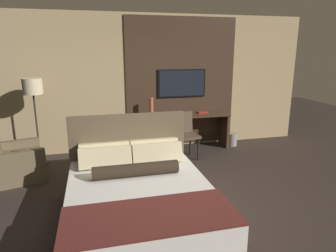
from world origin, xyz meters
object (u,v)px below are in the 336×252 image
floor_lamp (33,93)px  vase_tall (151,107)px  tv (182,83)px  book (202,112)px  armchair_by_window (17,163)px  waste_bin (232,139)px  desk (184,125)px  bed (139,197)px  desk_chair (185,131)px

floor_lamp → vase_tall: (2.17, 0.19, -0.38)m
tv → book: (0.41, -0.20, -0.61)m
armchair_by_window → waste_bin: armchair_by_window is taller
desk → book: 0.48m
desk → vase_tall: size_ratio=4.89×
floor_lamp → bed: bearing=-57.6°
desk → tv: size_ratio=1.80×
tv → floor_lamp: 2.92m
tv → waste_bin: (1.09, -0.30, -1.25)m
desk → waste_bin: (1.09, -0.09, -0.38)m
floor_lamp → waste_bin: size_ratio=5.69×
armchair_by_window → book: bearing=-92.0°
armchair_by_window → bed: bearing=-150.3°
armchair_by_window → vase_tall: vase_tall is taller
tv → floor_lamp: bearing=-171.3°
bed → desk_chair: 2.39m
desk → waste_bin: 1.16m
book → tv: bearing=153.5°
tv → book: tv is taller
bed → desk: (1.39, 2.60, 0.20)m
armchair_by_window → book: armchair_by_window is taller
vase_tall → book: size_ratio=1.69×
armchair_by_window → book: 3.69m
book → desk: bearing=-179.5°
tv → floor_lamp: tv is taller
armchair_by_window → vase_tall: (2.43, 0.81, 0.68)m
book → bed: bearing=-124.6°
bed → armchair_by_window: bearing=135.1°
vase_tall → waste_bin: (1.81, -0.05, -0.81)m
bed → floor_lamp: floor_lamp is taller
desk → desk_chair: (-0.16, -0.55, 0.03)m
bed → waste_bin: bed is taller
bed → floor_lamp: bearing=122.4°
floor_lamp → vase_tall: bearing=5.0°
bed → desk_chair: bed is taller
desk → book: book is taller
floor_lamp → waste_bin: floor_lamp is taller
tv → vase_tall: size_ratio=2.72×
tv → waste_bin: size_ratio=3.74×
bed → vase_tall: 2.72m
floor_lamp → waste_bin: 4.16m
desk → floor_lamp: floor_lamp is taller
bed → desk: bearing=61.9°
desk → armchair_by_window: (-3.14, -0.85, -0.25)m
floor_lamp → book: size_ratio=6.98×
book → waste_bin: size_ratio=0.82×
tv → desk_chair: (-0.16, -0.76, -0.84)m
bed → vase_tall: size_ratio=5.63×
tv → desk_chair: size_ratio=1.15×
vase_tall → book: 1.14m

